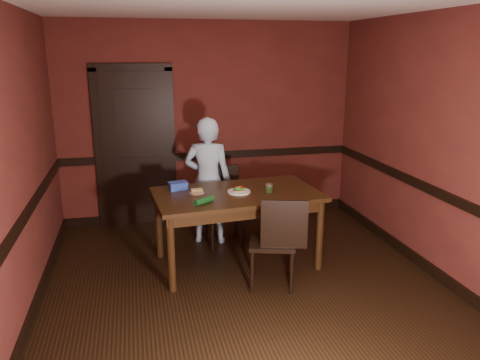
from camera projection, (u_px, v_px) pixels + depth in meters
name	position (u px, v px, depth m)	size (l,w,h in m)	color
floor	(248.00, 291.00, 4.64)	(4.00, 4.50, 0.01)	black
ceiling	(249.00, 1.00, 3.92)	(4.00, 4.50, 0.01)	white
wall_back	(209.00, 123.00, 6.39)	(4.00, 0.02, 2.70)	#59211B
wall_front	(366.00, 263.00, 2.17)	(4.00, 0.02, 2.70)	#59211B
wall_left	(13.00, 170.00, 3.85)	(0.02, 4.50, 2.70)	#59211B
wall_right	(441.00, 149.00, 4.71)	(0.02, 4.50, 2.70)	#59211B
dado_back	(210.00, 155.00, 6.50)	(4.00, 0.03, 0.10)	black
dado_left	(22.00, 222.00, 3.97)	(0.03, 4.50, 0.10)	black
dado_right	(435.00, 191.00, 4.83)	(0.03, 4.50, 0.10)	black
baseboard_back	(211.00, 212.00, 6.72)	(4.00, 0.03, 0.12)	black
baseboard_left	(33.00, 310.00, 4.19)	(0.03, 4.50, 0.12)	black
baseboard_right	(426.00, 266.00, 5.05)	(0.03, 4.50, 0.12)	black
door	(135.00, 145.00, 6.21)	(1.05, 0.07, 2.20)	black
dining_table	(237.00, 228.00, 5.15)	(1.76, 0.99, 0.83)	black
chair_far	(224.00, 207.00, 5.69)	(0.44, 0.44, 0.94)	black
chair_near	(272.00, 240.00, 4.66)	(0.44, 0.44, 0.95)	black
person	(208.00, 181.00, 5.67)	(0.57, 0.37, 1.56)	#AACCE2
sandwich_plate	(239.00, 191.00, 5.04)	(0.25, 0.25, 0.06)	white
sauce_jar	(269.00, 188.00, 5.04)	(0.08, 0.08, 0.09)	#528E43
cheese_saucer	(197.00, 192.00, 5.00)	(0.16, 0.16, 0.05)	white
food_tub	(178.00, 186.00, 5.14)	(0.23, 0.17, 0.09)	blue
wrapped_veg	(204.00, 201.00, 4.66)	(0.06, 0.06, 0.23)	#124117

